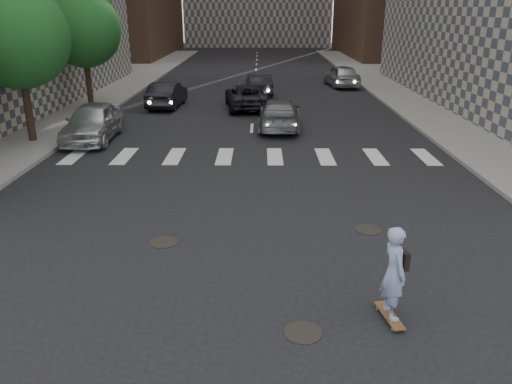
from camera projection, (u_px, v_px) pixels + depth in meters
ground at (242, 266)px, 11.40m from camera, size 160.00×160.00×0.00m
sidewalk_left at (15, 104)px, 30.25m from camera, size 13.00×80.00×0.15m
sidewalk_right at (494, 105)px, 30.02m from camera, size 13.00×80.00×0.15m
tree_b at (19, 32)px, 20.32m from camera, size 4.20×4.20×6.60m
tree_c at (84, 25)px, 27.82m from camera, size 4.20×4.20×6.60m
manhole_a at (303, 333)px, 9.04m from camera, size 0.70×0.70×0.02m
manhole_b at (164, 242)px, 12.53m from camera, size 0.70×0.70×0.02m
manhole_c at (368, 230)px, 13.24m from camera, size 0.70×0.70×0.02m
skateboarder at (394, 273)px, 9.10m from camera, size 0.55×0.99×1.91m
silver_sedan at (93, 122)px, 22.03m from camera, size 2.10×4.90×1.65m
traffic_car_a at (167, 95)px, 29.57m from camera, size 1.86×4.58×1.48m
traffic_car_b at (279, 114)px, 24.28m from camera, size 2.23×4.97×1.42m
traffic_car_c at (247, 96)px, 29.13m from camera, size 2.97×5.34×1.41m
traffic_car_d at (341, 76)px, 37.34m from camera, size 2.47×4.97×1.63m
traffic_car_e at (259, 84)px, 33.67m from camera, size 1.91×4.46×1.43m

